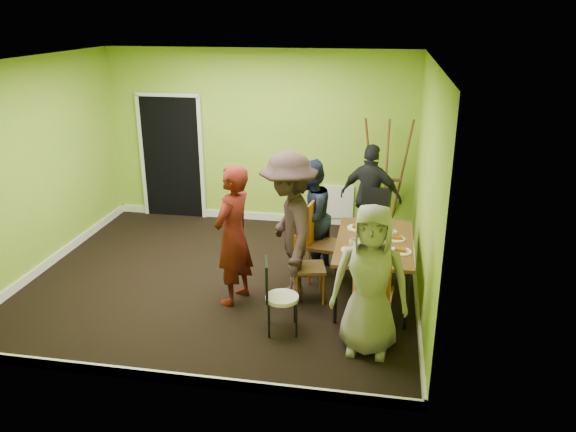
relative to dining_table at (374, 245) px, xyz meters
name	(u,v)px	position (x,y,z in m)	size (l,w,h in m)	color
ground	(224,278)	(-1.94, 0.18, -0.70)	(5.00, 5.00, 0.00)	black
room_walls	(220,207)	(-1.97, 0.22, 0.29)	(5.04, 4.54, 2.82)	#83BB30
dining_table	(374,245)	(0.00, 0.00, 0.00)	(0.90, 1.50, 0.75)	black
chair_left_far	(321,237)	(-0.69, 0.38, -0.10)	(0.50, 0.50, 1.06)	#D26213
chair_left_near	(303,261)	(-0.83, -0.20, -0.18)	(0.45, 0.45, 0.91)	#D26213
chair_back_end	(375,208)	(-0.03, 1.40, -0.01)	(0.50, 0.56, 0.97)	#D26213
chair_front_end	(372,289)	(0.02, -0.88, -0.13)	(0.45, 0.45, 1.00)	#D26213
chair_bentwood	(277,293)	(-1.01, -0.95, -0.23)	(0.40, 0.39, 0.84)	black
easel	(386,177)	(0.10, 2.20, 0.22)	(0.74, 0.69, 1.85)	brown
plate_near_left	(358,228)	(-0.22, 0.38, 0.06)	(0.26, 0.26, 0.01)	white
plate_near_right	(350,250)	(-0.26, -0.33, 0.06)	(0.22, 0.22, 0.01)	white
plate_far_back	(380,224)	(0.05, 0.57, 0.06)	(0.23, 0.23, 0.01)	white
plate_far_front	(378,260)	(0.05, -0.56, 0.06)	(0.22, 0.22, 0.01)	white
plate_wall_back	(396,239)	(0.26, 0.10, 0.06)	(0.21, 0.21, 0.01)	white
plate_wall_front	(400,251)	(0.30, -0.27, 0.06)	(0.25, 0.25, 0.01)	white
thermos	(372,234)	(-0.03, -0.04, 0.16)	(0.07, 0.07, 0.21)	white
blue_bottle	(388,244)	(0.16, -0.29, 0.15)	(0.07, 0.07, 0.18)	blue
orange_bottle	(367,233)	(-0.09, 0.13, 0.10)	(0.03, 0.03, 0.09)	#D26213
glass_mid	(363,232)	(-0.15, 0.14, 0.10)	(0.06, 0.06, 0.09)	black
glass_back	(379,225)	(0.04, 0.42, 0.10)	(0.06, 0.06, 0.10)	black
glass_front	(388,253)	(0.16, -0.44, 0.11)	(0.06, 0.06, 0.11)	black
cup_a	(355,244)	(-0.22, -0.26, 0.11)	(0.14, 0.14, 0.11)	white
cup_b	(393,235)	(0.21, 0.13, 0.10)	(0.10, 0.10, 0.09)	white
person_standing	(233,236)	(-1.64, -0.37, 0.16)	(0.62, 0.41, 1.70)	#53130E
person_left_far	(309,217)	(-0.87, 0.61, 0.08)	(0.75, 0.59, 1.55)	#161D38
person_left_near	(289,228)	(-1.00, -0.20, 0.23)	(1.19, 0.69, 1.85)	#312020
person_back_end	(371,197)	(-0.11, 1.58, 0.09)	(0.91, 0.38, 1.56)	black
person_front_end	(370,281)	(-0.01, -1.16, 0.11)	(0.78, 0.51, 1.60)	gray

